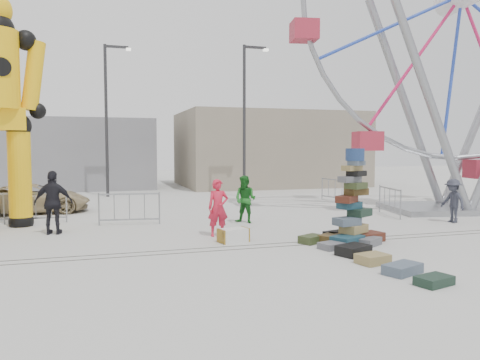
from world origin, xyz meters
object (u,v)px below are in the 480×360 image
object	(u,v)px
pedestrian_green	(245,199)
pedestrian_black	(53,203)
pedestrian_grey	(453,201)
barricade_dummy_c	(129,209)
pedestrian_red	(218,208)
lamp_post_left	(108,112)
barricade_wheel_back	(335,190)
ferris_wheel	(461,23)
suitcase_tower	(352,216)
steamer_trunk	(233,235)
barricade_wheel_front	(390,201)
barricade_dummy_b	(36,208)
parked_suv	(34,198)
lamp_post_right	(246,112)

from	to	relation	value
pedestrian_green	pedestrian_black	world-z (taller)	pedestrian_black
pedestrian_black	pedestrian_grey	bearing A→B (deg)	-176.05
barricade_dummy_c	pedestrian_grey	distance (m)	11.20
barricade_dummy_c	pedestrian_red	bearing A→B (deg)	-42.75
lamp_post_left	pedestrian_black	xyz separation A→B (m)	(-1.91, -10.73, -3.52)
pedestrian_black	pedestrian_grey	xyz separation A→B (m)	(13.14, -1.72, -0.20)
barricade_wheel_back	ferris_wheel	bearing A→B (deg)	22.54
lamp_post_left	suitcase_tower	size ratio (longest dim) A/B	3.08
ferris_wheel	lamp_post_left	bearing A→B (deg)	154.29
steamer_trunk	pedestrian_black	xyz separation A→B (m)	(-4.86, 2.71, 0.78)
pedestrian_red	pedestrian_grey	size ratio (longest dim) A/B	1.11
barricade_wheel_back	pedestrian_green	xyz separation A→B (m)	(-6.21, -4.98, 0.27)
pedestrian_grey	pedestrian_green	bearing A→B (deg)	-109.87
barricade_wheel_back	barricade_dummy_c	bearing A→B (deg)	-79.16
barricade_wheel_back	suitcase_tower	bearing A→B (deg)	-37.76
lamp_post_left	suitcase_tower	xyz separation A→B (m)	(6.07, -14.46, -3.76)
barricade_wheel_front	pedestrian_black	world-z (taller)	pedestrian_black
pedestrian_green	barricade_wheel_back	bearing A→B (deg)	83.25
barricade_dummy_b	pedestrian_green	distance (m)	7.25
pedestrian_black	suitcase_tower	bearing A→B (deg)	166.39
lamp_post_left	pedestrian_red	bearing A→B (deg)	-77.53
barricade_dummy_c	suitcase_tower	bearing A→B (deg)	-32.82
barricade_dummy_c	pedestrian_green	xyz separation A→B (m)	(3.87, -0.79, 0.27)
pedestrian_grey	barricade_wheel_back	bearing A→B (deg)	-177.41
barricade_dummy_c	pedestrian_black	distance (m)	2.59
suitcase_tower	parked_suv	world-z (taller)	suitcase_tower
barricade_dummy_b	barricade_wheel_back	distance (m)	13.48
pedestrian_green	parked_suv	distance (m)	8.79
barricade_wheel_front	barricade_wheel_back	size ratio (longest dim) A/B	1.00
pedestrian_green	pedestrian_grey	size ratio (longest dim) A/B	1.08
lamp_post_right	lamp_post_left	size ratio (longest dim) A/B	1.00
barricade_dummy_b	barricade_dummy_c	distance (m)	3.33
lamp_post_left	pedestrian_black	world-z (taller)	lamp_post_left
barricade_dummy_c	pedestrian_black	world-z (taller)	pedestrian_black
lamp_post_right	steamer_trunk	distance (m)	12.88
steamer_trunk	barricade_dummy_c	distance (m)	4.60
lamp_post_right	ferris_wheel	distance (m)	10.80
pedestrian_grey	barricade_dummy_b	bearing A→B (deg)	-109.97
barricade_dummy_b	pedestrian_red	size ratio (longest dim) A/B	1.18
ferris_wheel	parked_suv	size ratio (longest dim) A/B	3.66
suitcase_tower	pedestrian_black	distance (m)	8.81
barricade_wheel_front	parked_suv	world-z (taller)	parked_suv
barricade_wheel_back	pedestrian_black	bearing A→B (deg)	-78.59
ferris_wheel	pedestrian_green	xyz separation A→B (m)	(-9.30, -0.45, -6.80)
barricade_wheel_back	barricade_wheel_front	bearing A→B (deg)	-15.99
lamp_post_right	lamp_post_left	xyz separation A→B (m)	(-7.00, 2.00, 0.00)
pedestrian_green	parked_suv	world-z (taller)	pedestrian_green
lamp_post_right	pedestrian_green	size ratio (longest dim) A/B	4.85
ferris_wheel	barricade_dummy_c	world-z (taller)	ferris_wheel
lamp_post_left	pedestrian_grey	xyz separation A→B (m)	(11.23, -12.45, -3.72)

